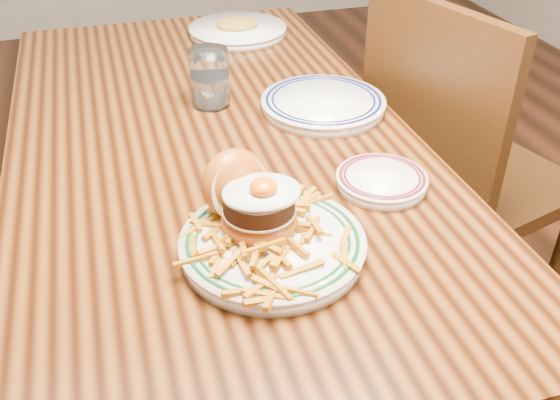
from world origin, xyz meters
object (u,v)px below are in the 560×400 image
object	(u,v)px
table	(214,169)
main_plate	(266,228)
chair_right	(455,170)
side_plate	(382,180)

from	to	relation	value
table	main_plate	distance (m)	0.43
chair_right	side_plate	size ratio (longest dim) A/B	5.77
table	side_plate	xyz separation A→B (m)	(0.26, -0.30, 0.10)
chair_right	main_plate	xyz separation A→B (m)	(-0.64, -0.44, 0.26)
chair_right	side_plate	bearing A→B (deg)	25.04
table	side_plate	distance (m)	0.41
main_plate	side_plate	bearing A→B (deg)	4.86
table	main_plate	xyz separation A→B (m)	(0.01, -0.41, 0.13)
table	side_plate	world-z (taller)	side_plate
table	chair_right	size ratio (longest dim) A/B	1.62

